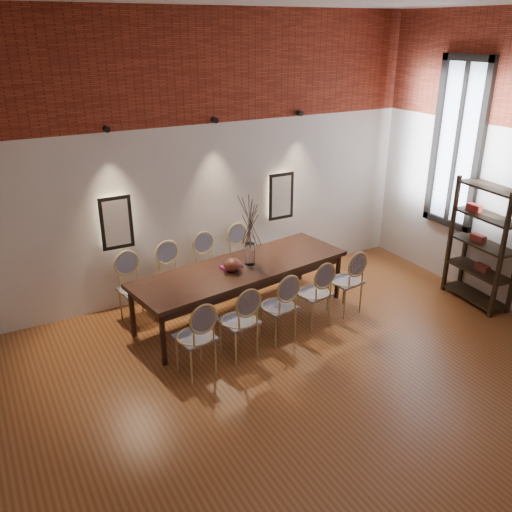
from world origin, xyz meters
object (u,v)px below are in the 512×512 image
chair_far_e (275,248)px  vase (250,254)px  dining_table (242,291)px  chair_near_c (278,306)px  chair_near_d (313,293)px  chair_near_a (195,337)px  shelving_rack (483,244)px  book (231,267)px  bowl (232,265)px  chair_far_c (211,267)px  chair_far_d (244,257)px  chair_near_e (345,281)px  chair_far_b (175,278)px  chair_far_a (135,289)px  chair_near_b (239,321)px

chair_far_e → vase: size_ratio=3.13×
dining_table → chair_far_e: (1.09, 0.94, 0.09)m
chair_near_c → chair_near_d: 0.61m
chair_near_a → chair_near_c: same height
dining_table → chair_near_c: size_ratio=3.25×
dining_table → shelving_rack: shelving_rack is taller
book → chair_near_d: bearing=-39.1°
chair_near_c → bowl: 0.83m
chair_far_c → vase: vase is taller
book → chair_far_d: bearing=52.2°
chair_near_c → vase: (0.02, 0.78, 0.43)m
chair_near_d → bowl: chair_near_d is taller
shelving_rack → chair_near_e: bearing=165.0°
chair_near_e → chair_far_b: 2.40m
chair_near_e → chair_far_d: (-0.83, 1.43, 0.00)m
chair_near_c → chair_far_b: size_ratio=1.00×
chair_near_c → bowl: size_ratio=3.92×
dining_table → shelving_rack: bearing=-30.1°
chair_far_b → book: size_ratio=3.62×
shelving_rack → chair_far_b: bearing=158.7°
chair_near_d → bowl: (-0.90, 0.60, 0.37)m
chair_far_e → vase: (-0.96, -0.92, 0.43)m
dining_table → chair_near_d: 0.99m
shelving_rack → chair_far_e: bearing=138.7°
vase → chair_far_c: bearing=108.7°
chair_near_e → chair_far_b: (-2.04, 1.25, 0.00)m
chair_near_a → chair_far_d: same height
chair_near_e → chair_far_a: 2.89m
chair_near_a → chair_far_c: size_ratio=1.00×
chair_near_b → book: bearing=60.2°
chair_far_b → chair_far_d: (1.21, 0.18, 0.00)m
chair_near_e → chair_far_e: bearing=90.0°
shelving_rack → chair_near_d: bearing=171.6°
chair_far_c → chair_far_e: 1.22m
chair_far_c → vase: 0.89m
chair_near_e → book: (-1.47, 0.61, 0.30)m
chair_near_d → chair_near_e: same height
dining_table → chair_far_d: (0.49, 0.85, 0.09)m
chair_far_e → dining_table: bearing=32.2°
chair_near_b → bowl: bearing=59.5°
chair_near_d → book: chair_near_d is taller
chair_near_c → chair_near_d: bearing=-0.0°
chair_far_c → book: size_ratio=3.62×
chair_near_c → chair_far_a: (-1.44, 1.34, 0.00)m
book → chair_near_c: bearing=-71.8°
chair_far_a → chair_near_d: bearing=139.9°
chair_near_c → chair_near_e: (1.21, 0.18, 0.00)m
bowl → shelving_rack: shelving_rack is taller
dining_table → chair_far_b: size_ratio=3.25×
chair_near_b → chair_near_d: 1.22m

